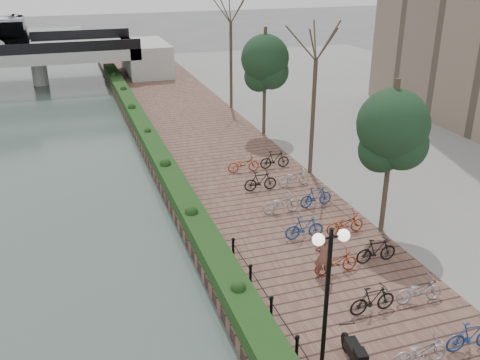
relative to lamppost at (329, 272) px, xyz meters
name	(u,v)px	position (x,y,z in m)	size (l,w,h in m)	color
promenade	(231,175)	(2.21, 15.32, -3.58)	(8.00, 75.00, 0.50)	brown
inland_pavement	(472,144)	(18.21, 15.32, -3.58)	(24.00, 75.00, 0.50)	gray
hedge	(160,157)	(-1.19, 17.82, -3.03)	(1.10, 56.00, 0.60)	#173613
lamppost	(329,272)	(0.00, 0.00, 0.00)	(1.02, 0.32, 4.58)	black
motorcycle	(354,352)	(1.01, 0.01, -2.85)	(0.48, 1.54, 0.96)	black
pedestrian	(323,257)	(2.21, 4.38, -2.47)	(0.62, 0.41, 1.71)	brown
bicycle_parking	(324,225)	(3.70, 7.19, -2.86)	(2.40, 17.32, 1.00)	#9E9EA3
street_trees	(344,133)	(6.21, 10.50, -0.14)	(3.20, 37.12, 6.80)	#32271D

